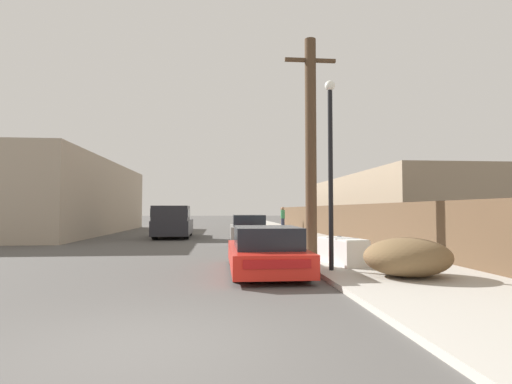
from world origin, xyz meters
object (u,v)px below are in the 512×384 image
(car_parked_mid, at_px, (248,229))
(utility_pole, at_px, (311,143))
(pickup_truck, at_px, (173,222))
(discarded_fridge, at_px, (342,251))
(brush_pile, at_px, (408,257))
(street_lamp, at_px, (330,160))
(parked_sports_car_red, at_px, (266,251))
(pedestrian, at_px, (283,218))

(car_parked_mid, bearing_deg, utility_pole, -75.18)
(pickup_truck, bearing_deg, utility_pole, 119.16)
(discarded_fridge, height_order, brush_pile, brush_pile)
(car_parked_mid, height_order, street_lamp, street_lamp)
(parked_sports_car_red, relative_size, street_lamp, 0.92)
(pickup_truck, height_order, utility_pole, utility_pole)
(discarded_fridge, relative_size, car_parked_mid, 0.41)
(utility_pole, bearing_deg, parked_sports_car_red, -121.68)
(pedestrian, bearing_deg, discarded_fridge, -94.30)
(discarded_fridge, relative_size, pickup_truck, 0.35)
(discarded_fridge, xyz_separation_m, car_parked_mid, (-2.00, 9.38, 0.16))
(car_parked_mid, distance_m, utility_pole, 7.80)
(car_parked_mid, height_order, pedestrian, pedestrian)
(pickup_truck, distance_m, utility_pole, 12.06)
(brush_pile, bearing_deg, pedestrian, 88.16)
(parked_sports_car_red, height_order, utility_pole, utility_pole)
(car_parked_mid, bearing_deg, pickup_truck, 143.40)
(parked_sports_car_red, relative_size, brush_pile, 2.23)
(pickup_truck, bearing_deg, parked_sports_car_red, 105.46)
(brush_pile, bearing_deg, utility_pole, 103.17)
(pickup_truck, relative_size, utility_pole, 0.70)
(utility_pole, relative_size, pedestrian, 4.25)
(pedestrian, bearing_deg, street_lamp, -95.77)
(brush_pile, bearing_deg, pickup_truck, 115.23)
(street_lamp, distance_m, pedestrian, 21.82)
(discarded_fridge, distance_m, parked_sports_car_red, 2.34)
(parked_sports_car_red, relative_size, pickup_truck, 0.84)
(street_lamp, bearing_deg, utility_pole, 84.68)
(discarded_fridge, distance_m, pickup_truck, 14.05)
(pickup_truck, xyz_separation_m, utility_pole, (5.88, -10.09, 3.01))
(parked_sports_car_red, height_order, street_lamp, street_lamp)
(street_lamp, relative_size, pedestrian, 2.73)
(utility_pole, bearing_deg, car_parked_mid, 103.86)
(parked_sports_car_red, bearing_deg, brush_pile, -27.89)
(discarded_fridge, relative_size, utility_pole, 0.24)
(street_lamp, distance_m, brush_pile, 2.98)
(parked_sports_car_red, bearing_deg, utility_pole, 58.21)
(brush_pile, xyz_separation_m, pedestrian, (0.73, 22.73, 0.47))
(parked_sports_car_red, distance_m, utility_pole, 5.02)
(brush_pile, bearing_deg, car_parked_mid, 103.58)
(discarded_fridge, xyz_separation_m, brush_pile, (0.81, -2.25, 0.08))
(car_parked_mid, distance_m, brush_pile, 11.97)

